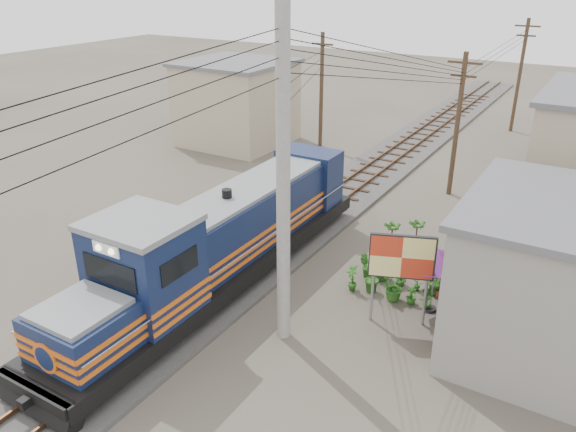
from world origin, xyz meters
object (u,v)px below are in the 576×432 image
Objects in this scene: billboard at (402,260)px; locomotive at (219,243)px; vendor at (459,246)px; market_umbrella at (436,256)px.

locomotive is at bearing 168.31° from billboard.
billboard is (6.27, 1.06, 0.61)m from locomotive.
billboard is 1.68× the size of vendor.
market_umbrella is 3.54m from vendor.
locomotive is 8.35× the size of vendor.
vendor is at bearing 90.48° from market_umbrella.
billboard is at bearing 9.57° from locomotive.
market_umbrella is (7.00, 2.30, 0.37)m from locomotive.
market_umbrella is 1.26× the size of vendor.
vendor is at bearing 39.03° from locomotive.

